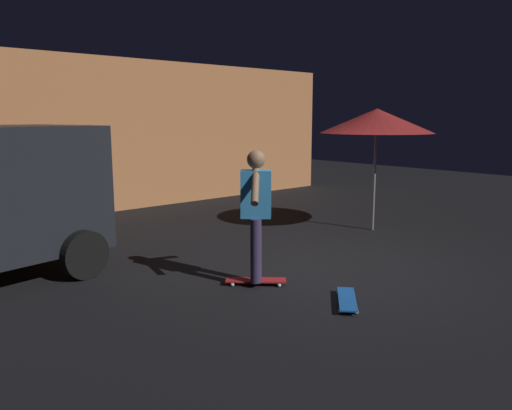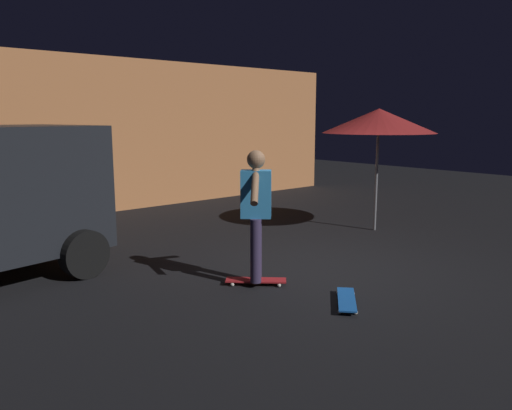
# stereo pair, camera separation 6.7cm
# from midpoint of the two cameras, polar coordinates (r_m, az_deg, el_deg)

# --- Properties ---
(ground_plane) EXTENTS (28.00, 28.00, 0.00)m
(ground_plane) POSITION_cam_midpoint_polar(r_m,az_deg,el_deg) (7.37, 7.61, -7.12)
(ground_plane) COLOR black
(low_building) EXTENTS (12.76, 4.42, 3.47)m
(low_building) POSITION_cam_midpoint_polar(r_m,az_deg,el_deg) (14.03, -18.41, 7.72)
(low_building) COLOR #C67A47
(low_building) RESTS_ON ground_plane
(patio_umbrella) EXTENTS (2.10, 2.10, 2.30)m
(patio_umbrella) POSITION_cam_midpoint_polar(r_m,az_deg,el_deg) (9.77, 13.88, 9.19)
(patio_umbrella) COLOR slate
(patio_umbrella) RESTS_ON ground_plane
(skateboard_ridden) EXTENTS (0.70, 0.68, 0.07)m
(skateboard_ridden) POSITION_cam_midpoint_polar(r_m,az_deg,el_deg) (6.62, 0.29, -8.52)
(skateboard_ridden) COLOR #AD1E23
(skateboard_ridden) RESTS_ON ground_plane
(skateboard_spare) EXTENTS (0.72, 0.67, 0.07)m
(skateboard_spare) POSITION_cam_midpoint_polar(r_m,az_deg,el_deg) (6.06, 10.50, -10.47)
(skateboard_spare) COLOR #1959B2
(skateboard_spare) RESTS_ON ground_plane
(skater) EXTENTS (0.74, 0.77, 1.67)m
(skater) POSITION_cam_midpoint_polar(r_m,az_deg,el_deg) (6.37, 0.30, -0.12)
(skater) COLOR #382D4C
(skater) RESTS_ON skateboard_ridden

